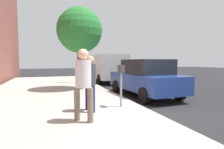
{
  "coord_description": "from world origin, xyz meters",
  "views": [
    {
      "loc": [
        -5.03,
        2.99,
        1.68
      ],
      "look_at": [
        1.3,
        0.79,
        1.19
      ],
      "focal_mm": 29.08,
      "sensor_mm": 36.0,
      "label": 1
    }
  ],
  "objects_px": {
    "parking_meter": "(121,77)",
    "parked_sedan_near": "(145,78)",
    "pedestrian_at_meter": "(90,79)",
    "traffic_signal": "(80,49)",
    "pedestrian_bystander": "(83,78)",
    "parked_van_far": "(106,67)",
    "street_tree": "(80,31)"
  },
  "relations": [
    {
      "from": "street_tree",
      "to": "parking_meter",
      "type": "bearing_deg",
      "value": -171.7
    },
    {
      "from": "parked_sedan_near",
      "to": "traffic_signal",
      "type": "xyz_separation_m",
      "value": [
        5.48,
        2.24,
        1.68
      ]
    },
    {
      "from": "street_tree",
      "to": "traffic_signal",
      "type": "xyz_separation_m",
      "value": [
        3.12,
        -0.48,
        -0.76
      ]
    },
    {
      "from": "parking_meter",
      "to": "parked_sedan_near",
      "type": "distance_m",
      "value": 2.95
    },
    {
      "from": "pedestrian_at_meter",
      "to": "pedestrian_bystander",
      "type": "distance_m",
      "value": 0.98
    },
    {
      "from": "parked_van_far",
      "to": "traffic_signal",
      "type": "bearing_deg",
      "value": 111.03
    },
    {
      "from": "parked_sedan_near",
      "to": "parked_van_far",
      "type": "height_order",
      "value": "parked_van_far"
    },
    {
      "from": "parking_meter",
      "to": "traffic_signal",
      "type": "distance_m",
      "value": 7.68
    },
    {
      "from": "pedestrian_at_meter",
      "to": "traffic_signal",
      "type": "relative_size",
      "value": 0.47
    },
    {
      "from": "parking_meter",
      "to": "pedestrian_at_meter",
      "type": "bearing_deg",
      "value": 98.77
    },
    {
      "from": "pedestrian_at_meter",
      "to": "parked_van_far",
      "type": "bearing_deg",
      "value": 58.19
    },
    {
      "from": "street_tree",
      "to": "traffic_signal",
      "type": "bearing_deg",
      "value": -8.82
    },
    {
      "from": "pedestrian_bystander",
      "to": "traffic_signal",
      "type": "xyz_separation_m",
      "value": [
        8.62,
        -1.3,
        1.32
      ]
    },
    {
      "from": "parking_meter",
      "to": "parked_sedan_near",
      "type": "bearing_deg",
      "value": -45.06
    },
    {
      "from": "pedestrian_at_meter",
      "to": "traffic_signal",
      "type": "bearing_deg",
      "value": 71.59
    },
    {
      "from": "pedestrian_bystander",
      "to": "street_tree",
      "type": "bearing_deg",
      "value": 35.61
    },
    {
      "from": "parked_sedan_near",
      "to": "traffic_signal",
      "type": "distance_m",
      "value": 6.15
    },
    {
      "from": "pedestrian_bystander",
      "to": "parked_van_far",
      "type": "height_order",
      "value": "parked_van_far"
    },
    {
      "from": "pedestrian_at_meter",
      "to": "street_tree",
      "type": "distance_m",
      "value": 5.11
    },
    {
      "from": "pedestrian_at_meter",
      "to": "parked_sedan_near",
      "type": "xyz_separation_m",
      "value": [
        2.24,
        -3.17,
        -0.25
      ]
    },
    {
      "from": "parked_sedan_near",
      "to": "traffic_signal",
      "type": "height_order",
      "value": "traffic_signal"
    },
    {
      "from": "parked_sedan_near",
      "to": "parked_van_far",
      "type": "relative_size",
      "value": 0.85
    },
    {
      "from": "parked_sedan_near",
      "to": "street_tree",
      "type": "distance_m",
      "value": 4.35
    },
    {
      "from": "parking_meter",
      "to": "street_tree",
      "type": "height_order",
      "value": "street_tree"
    },
    {
      "from": "parking_meter",
      "to": "street_tree",
      "type": "distance_m",
      "value": 4.98
    },
    {
      "from": "pedestrian_bystander",
      "to": "parked_sedan_near",
      "type": "relative_size",
      "value": 0.41
    },
    {
      "from": "parking_meter",
      "to": "street_tree",
      "type": "relative_size",
      "value": 0.32
    },
    {
      "from": "pedestrian_at_meter",
      "to": "parked_sedan_near",
      "type": "distance_m",
      "value": 3.9
    },
    {
      "from": "parking_meter",
      "to": "pedestrian_bystander",
      "type": "distance_m",
      "value": 1.81
    },
    {
      "from": "parked_sedan_near",
      "to": "parking_meter",
      "type": "bearing_deg",
      "value": 134.94
    },
    {
      "from": "pedestrian_bystander",
      "to": "parked_van_far",
      "type": "xyz_separation_m",
      "value": [
        9.48,
        -3.54,
        0.01
      ]
    },
    {
      "from": "parked_van_far",
      "to": "parking_meter",
      "type": "bearing_deg",
      "value": 166.13
    }
  ]
}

